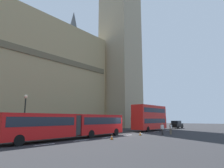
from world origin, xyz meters
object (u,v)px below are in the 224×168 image
(street_lamp, at_px, (25,113))
(pedestrian_by_kerb, at_px, (171,128))
(sedan_lead, at_px, (177,125))
(pedestrian_near_cones, at_px, (162,129))
(traffic_cone_west, at_px, (112,137))
(double_decker_bus, at_px, (150,117))
(traffic_cone_middle, at_px, (140,133))
(articulated_bus, at_px, (72,124))

(street_lamp, xyz_separation_m, pedestrian_by_kerb, (17.52, -10.99, -2.14))
(sedan_lead, height_order, pedestrian_near_cones, sedan_lead)
(sedan_lead, relative_size, traffic_cone_west, 7.59)
(double_decker_bus, height_order, traffic_cone_middle, double_decker_bus)
(pedestrian_near_cones, bearing_deg, sedan_lead, 15.65)
(articulated_bus, height_order, pedestrian_by_kerb, articulated_bus)
(street_lamp, height_order, pedestrian_near_cones, street_lamp)
(sedan_lead, xyz_separation_m, traffic_cone_west, (-31.10, -4.19, -0.63))
(traffic_cone_middle, relative_size, street_lamp, 0.11)
(sedan_lead, bearing_deg, street_lamp, 173.02)
(street_lamp, bearing_deg, traffic_cone_middle, -32.72)
(sedan_lead, xyz_separation_m, street_lamp, (-37.04, 4.54, 2.14))
(sedan_lead, relative_size, traffic_cone_middle, 7.59)
(double_decker_bus, relative_size, traffic_cone_middle, 16.84)
(articulated_bus, bearing_deg, double_decker_bus, 0.01)
(articulated_bus, relative_size, traffic_cone_middle, 29.62)
(double_decker_bus, height_order, pedestrian_by_kerb, double_decker_bus)
(traffic_cone_west, distance_m, traffic_cone_middle, 7.03)
(pedestrian_near_cones, height_order, pedestrian_by_kerb, same)
(sedan_lead, height_order, pedestrian_by_kerb, sedan_lead)
(double_decker_bus, bearing_deg, pedestrian_near_cones, -141.74)
(double_decker_bus, xyz_separation_m, traffic_cone_middle, (-10.26, -3.82, -2.43))
(pedestrian_by_kerb, bearing_deg, traffic_cone_middle, 149.69)
(sedan_lead, bearing_deg, articulated_bus, 179.95)
(double_decker_bus, xyz_separation_m, pedestrian_near_cones, (-7.68, -6.06, -1.80))
(traffic_cone_west, bearing_deg, articulated_bus, 119.03)
(traffic_cone_west, relative_size, street_lamp, 0.11)
(double_decker_bus, height_order, traffic_cone_west, double_decker_bus)
(street_lamp, distance_m, pedestrian_by_kerb, 20.80)
(street_lamp, bearing_deg, pedestrian_by_kerb, -32.10)
(street_lamp, relative_size, pedestrian_near_cones, 3.12)
(traffic_cone_west, relative_size, traffic_cone_middle, 1.00)
(pedestrian_by_kerb, bearing_deg, double_decker_bus, 48.74)
(sedan_lead, distance_m, street_lamp, 37.38)
(articulated_bus, distance_m, double_decker_bus, 19.64)
(articulated_bus, height_order, pedestrian_near_cones, articulated_bus)
(traffic_cone_middle, relative_size, pedestrian_near_cones, 0.34)
(street_lamp, bearing_deg, articulated_bus, -51.39)
(pedestrian_near_cones, bearing_deg, double_decker_bus, 38.26)
(double_decker_bus, relative_size, sedan_lead, 2.22)
(traffic_cone_middle, bearing_deg, double_decker_bus, 20.43)
(traffic_cone_west, height_order, pedestrian_by_kerb, pedestrian_by_kerb)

